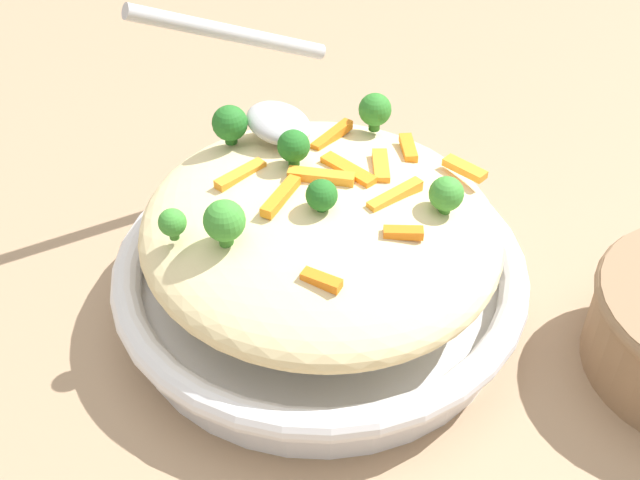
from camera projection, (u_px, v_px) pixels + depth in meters
The scene contains 22 objects.
ground_plane at pixel (320, 303), 0.59m from camera, with size 2.40×2.40×0.00m, color #9E7F60.
serving_bowl at pixel (320, 278), 0.58m from camera, with size 0.29×0.29×0.05m.
pasta_mound at pixel (320, 229), 0.55m from camera, with size 0.25×0.24×0.06m, color beige.
carrot_piece_0 at pixel (408, 148), 0.58m from camera, with size 0.03×0.01×0.01m, color orange.
carrot_piece_1 at pixel (332, 136), 0.58m from camera, with size 0.04×0.01×0.01m, color orange.
carrot_piece_2 at pixel (321, 177), 0.54m from camera, with size 0.04×0.01×0.01m, color orange.
carrot_piece_3 at pixel (380, 166), 0.55m from camera, with size 0.03×0.01×0.01m, color orange.
carrot_piece_4 at pixel (465, 168), 0.56m from camera, with size 0.03×0.01×0.01m, color orange.
carrot_piece_5 at pixel (241, 175), 0.55m from camera, with size 0.04×0.01×0.01m, color orange.
carrot_piece_6 at pixel (281, 196), 0.52m from camera, with size 0.04×0.01×0.01m, color orange.
carrot_piece_7 at pixel (403, 233), 0.50m from camera, with size 0.02×0.01×0.01m, color orange.
carrot_piece_8 at pixel (395, 196), 0.53m from camera, with size 0.04×0.01×0.01m, color orange.
carrot_piece_9 at pixel (348, 170), 0.55m from camera, with size 0.04×0.01×0.01m, color orange.
carrot_piece_10 at pixel (321, 280), 0.47m from camera, with size 0.02×0.01×0.01m, color orange.
broccoli_floret_0 at pixel (446, 194), 0.52m from camera, with size 0.02×0.02×0.03m.
broccoli_floret_1 at pixel (172, 223), 0.50m from camera, with size 0.02×0.02×0.02m.
broccoli_floret_2 at pixel (294, 147), 0.54m from camera, with size 0.02×0.02×0.03m.
broccoli_floret_3 at pixel (230, 124), 0.58m from camera, with size 0.03×0.03×0.03m.
broccoli_floret_4 at pixel (222, 219), 0.49m from camera, with size 0.03×0.03×0.03m.
broccoli_floret_5 at pixel (322, 195), 0.51m from camera, with size 0.02×0.02×0.02m.
broccoli_floret_6 at pixel (375, 110), 0.59m from camera, with size 0.02×0.02×0.03m.
serving_spoon at pixel (260, 89), 0.59m from camera, with size 0.12×0.16×0.08m.
Camera 1 is at (0.34, -0.25, 0.43)m, focal length 46.26 mm.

